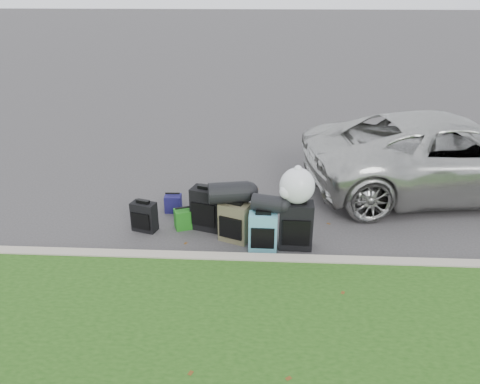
{
  "coord_description": "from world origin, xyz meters",
  "views": [
    {
      "loc": [
        0.25,
        -6.36,
        3.54
      ],
      "look_at": [
        -0.1,
        0.2,
        0.55
      ],
      "focal_mm": 35.0,
      "sensor_mm": 36.0,
      "label": 1
    }
  ],
  "objects_px": {
    "suitcase_large_black_right": "(296,225)",
    "tote_navy": "(173,203)",
    "tote_green": "(184,219)",
    "suv": "(450,155)",
    "suitcase_large_black_left": "(207,209)",
    "suitcase_olive": "(235,222)",
    "suitcase_small_black": "(144,217)",
    "suitcase_teal": "(263,232)"
  },
  "relations": [
    {
      "from": "suitcase_large_black_right",
      "to": "tote_green",
      "type": "height_order",
      "value": "suitcase_large_black_right"
    },
    {
      "from": "suv",
      "to": "suitcase_olive",
      "type": "bearing_deg",
      "value": 110.38
    },
    {
      "from": "suitcase_olive",
      "to": "tote_navy",
      "type": "height_order",
      "value": "suitcase_olive"
    },
    {
      "from": "suv",
      "to": "tote_green",
      "type": "distance_m",
      "value": 4.84
    },
    {
      "from": "tote_navy",
      "to": "suitcase_small_black",
      "type": "bearing_deg",
      "value": -117.69
    },
    {
      "from": "suitcase_olive",
      "to": "tote_navy",
      "type": "xyz_separation_m",
      "value": [
        -1.09,
        0.89,
        -0.15
      ]
    },
    {
      "from": "suitcase_small_black",
      "to": "tote_navy",
      "type": "bearing_deg",
      "value": 81.28
    },
    {
      "from": "suitcase_teal",
      "to": "tote_green",
      "type": "relative_size",
      "value": 1.84
    },
    {
      "from": "suv",
      "to": "tote_navy",
      "type": "bearing_deg",
      "value": 95.11
    },
    {
      "from": "tote_navy",
      "to": "suv",
      "type": "bearing_deg",
      "value": 10.58
    },
    {
      "from": "suv",
      "to": "suitcase_small_black",
      "type": "distance_m",
      "value": 5.42
    },
    {
      "from": "suitcase_small_black",
      "to": "suitcase_teal",
      "type": "xyz_separation_m",
      "value": [
        1.82,
        -0.48,
        0.05
      ]
    },
    {
      "from": "suitcase_large_black_right",
      "to": "tote_navy",
      "type": "xyz_separation_m",
      "value": [
        -1.97,
        1.05,
        -0.21
      ]
    },
    {
      "from": "suitcase_olive",
      "to": "tote_green",
      "type": "xyz_separation_m",
      "value": [
        -0.82,
        0.33,
        -0.14
      ]
    },
    {
      "from": "suitcase_olive",
      "to": "suitcase_teal",
      "type": "relative_size",
      "value": 1.04
    },
    {
      "from": "suitcase_large_black_right",
      "to": "suitcase_olive",
      "type": "bearing_deg",
      "value": 171.02
    },
    {
      "from": "suitcase_large_black_left",
      "to": "tote_green",
      "type": "height_order",
      "value": "suitcase_large_black_left"
    },
    {
      "from": "suitcase_large_black_right",
      "to": "tote_green",
      "type": "relative_size",
      "value": 2.27
    },
    {
      "from": "suitcase_large_black_left",
      "to": "suitcase_olive",
      "type": "xyz_separation_m",
      "value": [
        0.45,
        -0.34,
        -0.04
      ]
    },
    {
      "from": "suitcase_small_black",
      "to": "suv",
      "type": "bearing_deg",
      "value": 35.71
    },
    {
      "from": "suitcase_large_black_right",
      "to": "tote_navy",
      "type": "height_order",
      "value": "suitcase_large_black_right"
    },
    {
      "from": "suitcase_small_black",
      "to": "suitcase_large_black_right",
      "type": "xyz_separation_m",
      "value": [
        2.29,
        -0.38,
        0.12
      ]
    },
    {
      "from": "suitcase_small_black",
      "to": "suitcase_large_black_left",
      "type": "relative_size",
      "value": 0.69
    },
    {
      "from": "suitcase_large_black_left",
      "to": "tote_navy",
      "type": "xyz_separation_m",
      "value": [
        -0.64,
        0.55,
        -0.19
      ]
    },
    {
      "from": "tote_green",
      "to": "suitcase_teal",
      "type": "bearing_deg",
      "value": -47.01
    },
    {
      "from": "tote_navy",
      "to": "suitcase_large_black_right",
      "type": "bearing_deg",
      "value": -30.05
    },
    {
      "from": "suitcase_small_black",
      "to": "suitcase_large_black_left",
      "type": "bearing_deg",
      "value": 23.89
    },
    {
      "from": "suitcase_small_black",
      "to": "tote_green",
      "type": "xyz_separation_m",
      "value": [
        0.59,
        0.1,
        -0.08
      ]
    },
    {
      "from": "suv",
      "to": "tote_green",
      "type": "xyz_separation_m",
      "value": [
        -4.52,
        -1.64,
        -0.55
      ]
    },
    {
      "from": "tote_navy",
      "to": "suitcase_olive",
      "type": "bearing_deg",
      "value": -41.29
    },
    {
      "from": "suv",
      "to": "suitcase_teal",
      "type": "xyz_separation_m",
      "value": [
        -3.29,
        -2.22,
        -0.42
      ]
    },
    {
      "from": "suitcase_large_black_left",
      "to": "suitcase_olive",
      "type": "height_order",
      "value": "suitcase_large_black_left"
    },
    {
      "from": "suv",
      "to": "suitcase_small_black",
      "type": "xyz_separation_m",
      "value": [
        -5.11,
        -1.74,
        -0.48
      ]
    },
    {
      "from": "suitcase_small_black",
      "to": "tote_green",
      "type": "height_order",
      "value": "suitcase_small_black"
    },
    {
      "from": "suitcase_olive",
      "to": "suitcase_large_black_right",
      "type": "xyz_separation_m",
      "value": [
        0.88,
        -0.16,
        0.05
      ]
    },
    {
      "from": "suitcase_olive",
      "to": "suitcase_large_black_right",
      "type": "bearing_deg",
      "value": 12.12
    },
    {
      "from": "suitcase_olive",
      "to": "tote_navy",
      "type": "relative_size",
      "value": 2.06
    },
    {
      "from": "suv",
      "to": "suitcase_large_black_left",
      "type": "distance_m",
      "value": 4.47
    },
    {
      "from": "suitcase_small_black",
      "to": "suitcase_teal",
      "type": "bearing_deg",
      "value": 2.2
    },
    {
      "from": "suv",
      "to": "suitcase_teal",
      "type": "bearing_deg",
      "value": 116.46
    },
    {
      "from": "suitcase_small_black",
      "to": "suitcase_large_black_left",
      "type": "xyz_separation_m",
      "value": [
        0.96,
        0.12,
        0.1
      ]
    },
    {
      "from": "suv",
      "to": "suitcase_small_black",
      "type": "bearing_deg",
      "value": 101.27
    }
  ]
}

